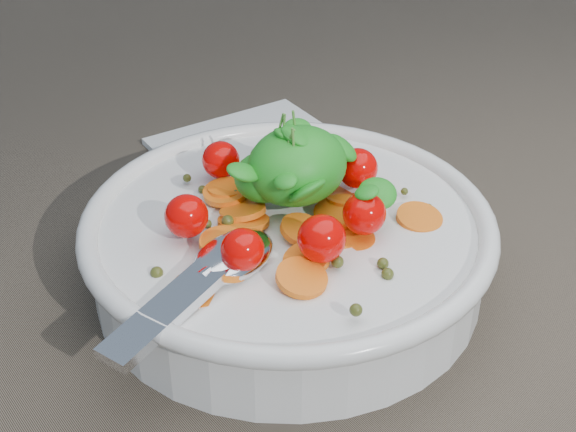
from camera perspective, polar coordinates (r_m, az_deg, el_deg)
ground at (r=0.64m, az=1.64°, el=-3.54°), size 6.00×6.00×0.00m
bowl at (r=0.60m, az=-0.01°, el=-1.89°), size 0.33×0.31×0.13m
napkin at (r=0.80m, az=-2.45°, el=4.77°), size 0.18×0.16×0.01m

